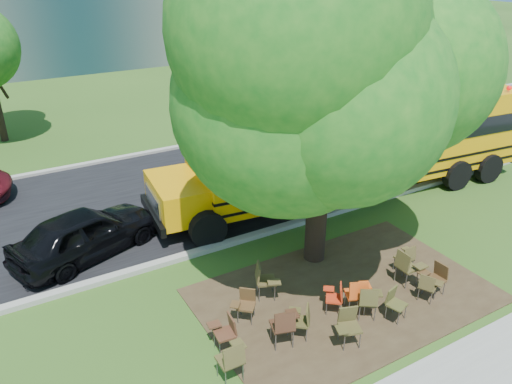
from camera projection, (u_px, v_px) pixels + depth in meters
ground at (300, 297)px, 12.15m from camera, size 160.00×160.00×0.00m
dirt_patch at (345, 295)px, 12.21m from camera, size 7.00×4.50×0.03m
asphalt_road at (187, 190)px, 17.61m from camera, size 80.00×8.00×0.04m
kerb_near at (241, 239)px, 14.47m from camera, size 80.00×0.25×0.14m
kerb_far at (148, 153)px, 20.79m from camera, size 80.00×0.25×0.14m
bg_tree_3 at (276, 11)px, 24.54m from camera, size 5.60×5.60×7.84m
bg_tree_4 at (407, 18)px, 27.68m from camera, size 5.00×5.00×6.85m
main_tree at (327, 43)px, 11.24m from camera, size 7.19×7.19×9.35m
school_bus at (361, 140)px, 16.84m from camera, size 13.43×4.15×3.23m
chair_0 at (232, 357)px, 9.51m from camera, size 0.63×0.56×0.97m
chair_1 at (284, 323)px, 10.38m from camera, size 0.75×0.59×0.97m
chair_2 at (302, 318)px, 10.68m from camera, size 0.55×0.70×0.81m
chair_3 at (348, 323)px, 10.46m from camera, size 0.69×0.54×0.88m
chair_4 at (358, 292)px, 11.37m from camera, size 0.77×0.60×0.94m
chair_5 at (395, 301)px, 11.20m from camera, size 0.55×0.59×0.80m
chair_6 at (436, 276)px, 12.05m from camera, size 0.53×0.56×0.85m
chair_7 at (429, 285)px, 11.78m from camera, size 0.62×0.52×0.77m
chair_8 at (226, 329)px, 10.32m from camera, size 0.50×0.60×0.85m
chair_9 at (245, 302)px, 11.20m from camera, size 0.68×0.54×0.80m
chair_10 at (264, 278)px, 11.85m from camera, size 0.61×0.78×0.96m
chair_11 at (336, 295)px, 11.43m from camera, size 0.53×0.67×0.78m
chair_12 at (407, 265)px, 12.34m from camera, size 0.56×0.62×0.96m
chair_13 at (407, 256)px, 12.85m from camera, size 0.55×0.49×0.83m
chair_14 at (369, 299)px, 11.20m from camera, size 0.75×0.59×0.88m
black_car at (85, 233)px, 13.57m from camera, size 4.39×2.92×1.39m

